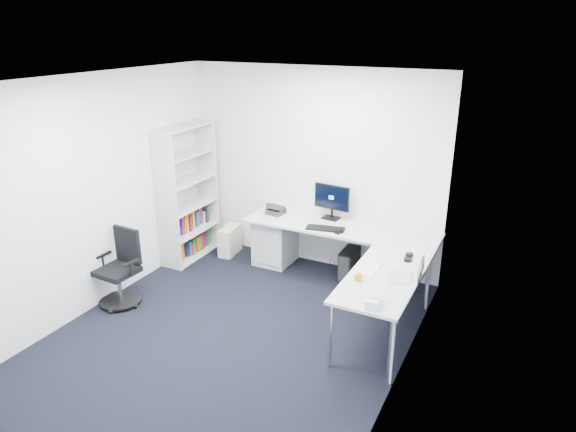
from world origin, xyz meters
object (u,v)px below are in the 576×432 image
at_px(task_chair, 117,269).
at_px(laptop, 401,267).
at_px(bookshelf, 187,193).
at_px(l_desk, 329,263).
at_px(monitor, 331,202).

bearing_deg(task_chair, laptop, 16.65).
relative_size(bookshelf, task_chair, 2.09).
xyz_separation_m(l_desk, bookshelf, (-2.17, 0.05, 0.59)).
xyz_separation_m(task_chair, laptop, (3.19, 0.75, 0.39)).
bearing_deg(task_chair, l_desk, 37.78).
xyz_separation_m(l_desk, laptop, (1.07, -0.70, 0.49)).
bearing_deg(laptop, bookshelf, 155.42).
distance_m(bookshelf, task_chair, 1.58).
bearing_deg(monitor, bookshelf, -159.50).
bearing_deg(bookshelf, laptop, -13.01).
height_order(bookshelf, monitor, bookshelf).
relative_size(bookshelf, laptop, 5.88).
bearing_deg(laptop, monitor, 123.88).
bearing_deg(l_desk, task_chair, -145.57).
height_order(l_desk, monitor, monitor).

